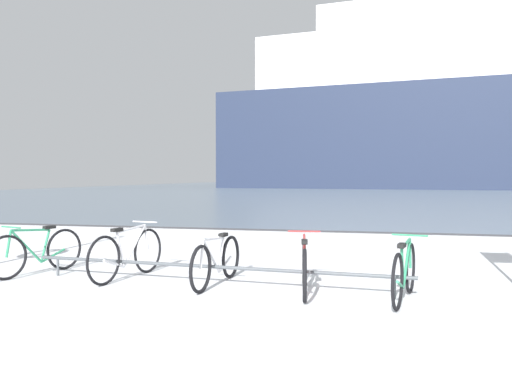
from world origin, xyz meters
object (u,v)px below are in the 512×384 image
Objects in this scene: bicycle_1 at (127,254)px; bicycle_3 at (304,266)px; bicycle_2 at (217,261)px; ferry_ship at (422,112)px; bicycle_0 at (37,252)px; bicycle_4 at (404,272)px.

bicycle_3 is (2.75, -0.32, -0.03)m from bicycle_1.
bicycle_2 is 0.03× the size of ferry_ship.
bicycle_0 is 3.03m from bicycle_2.
bicycle_0 is 0.94× the size of bicycle_3.
ferry_ship reaches higher than bicycle_3.
bicycle_0 is 5.62m from bicycle_4.
ferry_ship is at bearing 83.68° from bicycle_3.
bicycle_4 reaches higher than bicycle_2.
bicycle_0 is at bearing -100.31° from ferry_ship.
ferry_ship reaches higher than bicycle_0.
bicycle_4 is (4.04, -0.52, -0.02)m from bicycle_1.
bicycle_2 is (1.47, -0.15, -0.04)m from bicycle_1.
ferry_ship reaches higher than bicycle_2.
bicycle_4 is (2.57, -0.38, 0.01)m from bicycle_2.
bicycle_0 reaches higher than bicycle_4.
bicycle_4 reaches higher than bicycle_3.
bicycle_0 is at bearing 177.62° from bicycle_2.
bicycle_3 is 0.03× the size of ferry_ship.
bicycle_2 is 1.00× the size of bicycle_3.
bicycle_2 is 62.41m from ferry_ship.
bicycle_1 reaches higher than bicycle_3.
bicycle_1 is 1.01× the size of bicycle_2.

